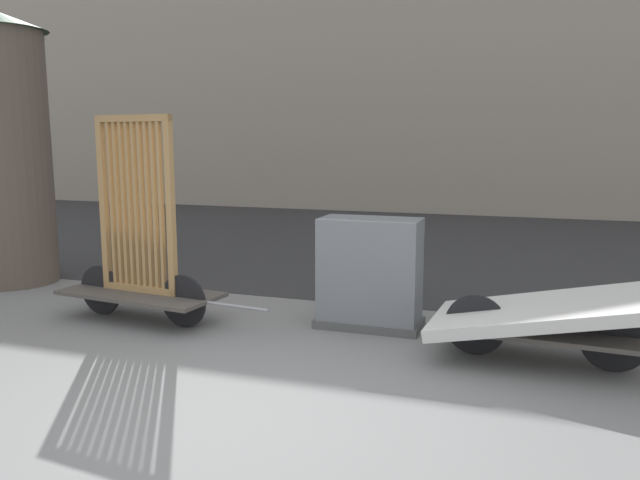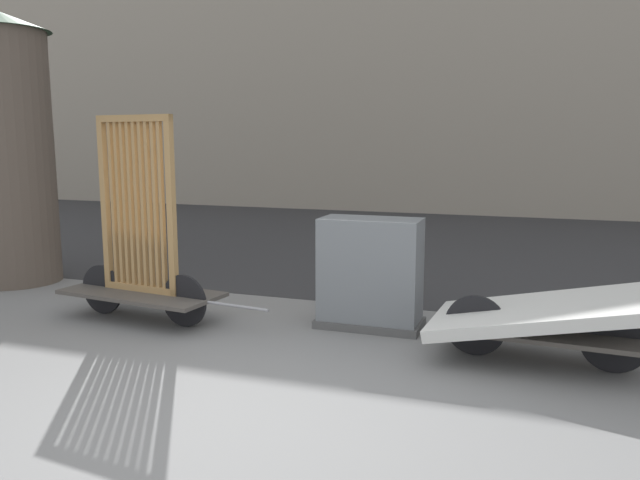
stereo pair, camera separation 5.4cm
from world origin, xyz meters
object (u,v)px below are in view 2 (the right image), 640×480
Objects in this scene: utility_cabinet at (370,277)px; advertising_column at (7,148)px; bike_cart_with_mattress at (543,316)px; bike_cart_with_bedframe at (140,256)px.

advertising_column reaches higher than utility_cabinet.
advertising_column is (-6.75, 1.01, 1.38)m from bike_cart_with_mattress.
bike_cart_with_bedframe is at bearing -20.39° from advertising_column.
utility_cabinet is at bearing 165.02° from bike_cart_with_mattress.
bike_cart_with_mattress is 6.96m from advertising_column.
advertising_column reaches higher than bike_cart_with_bedframe.
utility_cabinet is 5.25m from advertising_column.
advertising_column reaches higher than bike_cart_with_mattress.
advertising_column is at bearing 166.48° from bike_cart_with_bedframe.
bike_cart_with_mattress is 0.72× the size of advertising_column.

